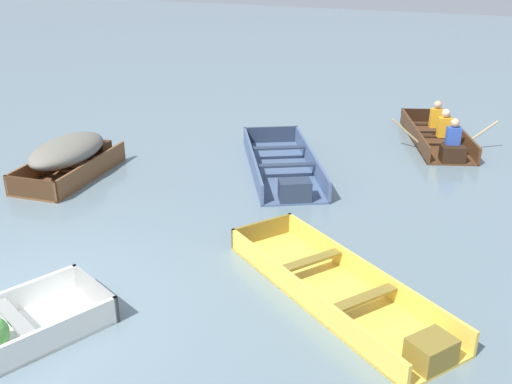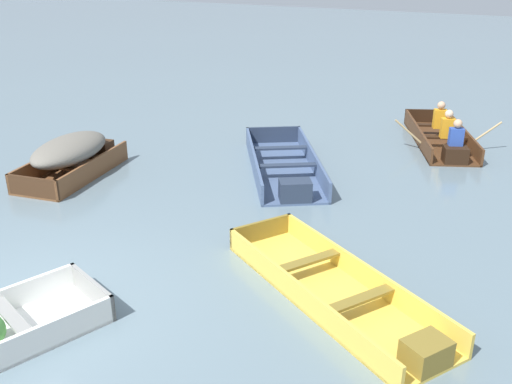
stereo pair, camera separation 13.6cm
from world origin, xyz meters
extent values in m
plane|color=slate|center=(0.00, 0.00, 0.00)|extent=(80.00, 80.00, 0.00)
cube|color=gray|center=(0.64, 0.58, 0.18)|extent=(1.02, 0.41, 0.35)
cube|color=gray|center=(0.30, -0.35, 0.26)|extent=(0.96, 0.48, 0.04)
cube|color=#475B7F|center=(0.74, 5.97, 0.02)|extent=(2.95, 3.63, 0.04)
cube|color=#475B7F|center=(1.24, 6.29, 0.20)|extent=(1.95, 2.98, 0.40)
cube|color=#475B7F|center=(0.24, 5.65, 0.20)|extent=(1.95, 2.98, 0.40)
cube|color=#273246|center=(-0.20, 7.43, 0.20)|extent=(1.07, 0.71, 0.40)
cube|color=#273246|center=(1.60, 4.64, 0.22)|extent=(0.66, 0.60, 0.36)
cube|color=#273246|center=(1.03, 5.53, 0.30)|extent=(1.04, 0.75, 0.04)
cube|color=#273246|center=(0.45, 6.41, 0.30)|extent=(1.04, 0.75, 0.04)
cube|color=brown|center=(-2.82, 3.77, 0.02)|extent=(1.47, 2.57, 0.04)
cube|color=brown|center=(-3.33, 3.68, 0.20)|extent=(0.46, 2.39, 0.40)
cube|color=brown|center=(-2.32, 3.86, 0.20)|extent=(0.46, 2.39, 0.40)
cube|color=#3F2716|center=(-2.62, 2.60, 0.20)|extent=(1.07, 0.23, 0.40)
cube|color=#3F2716|center=(-3.00, 4.79, 0.22)|extent=(0.54, 0.44, 0.36)
cube|color=#3F2716|center=(-2.89, 4.13, 0.30)|extent=(0.99, 0.32, 0.04)
cube|color=#3F2716|center=(-2.76, 3.41, 0.30)|extent=(0.99, 0.32, 0.04)
ellipsoid|color=#6B665B|center=(-2.82, 3.77, 0.55)|extent=(1.35, 2.13, 0.48)
cube|color=#E5BC47|center=(3.25, 2.13, 0.02)|extent=(3.58, 2.75, 0.04)
cube|color=#E5BC47|center=(3.51, 2.56, 0.17)|extent=(3.05, 1.88, 0.34)
cube|color=#E5BC47|center=(2.98, 1.70, 0.17)|extent=(3.05, 1.88, 0.34)
cube|color=olive|center=(1.75, 3.04, 0.17)|extent=(0.59, 0.93, 0.34)
cube|color=olive|center=(4.61, 1.30, 0.19)|extent=(0.56, 0.59, 0.31)
cube|color=olive|center=(3.70, 1.85, 0.26)|extent=(0.63, 0.90, 0.04)
cube|color=olive|center=(2.79, 2.41, 0.26)|extent=(0.63, 0.90, 0.04)
cube|color=#4C2D19|center=(3.16, 9.30, 0.02)|extent=(2.27, 3.39, 0.04)
cube|color=#4C2D19|center=(3.63, 9.51, 0.19)|extent=(1.34, 2.99, 0.37)
cube|color=#4C2D19|center=(2.70, 9.10, 0.19)|extent=(1.34, 2.99, 0.37)
cube|color=black|center=(2.53, 10.76, 0.19)|extent=(1.00, 0.47, 0.37)
cube|color=black|center=(3.74, 7.99, 0.20)|extent=(0.58, 0.52, 0.33)
cube|color=black|center=(3.36, 8.86, 0.28)|extent=(0.95, 0.53, 0.04)
cube|color=black|center=(2.97, 9.75, 0.28)|extent=(0.95, 0.53, 0.04)
cube|color=orange|center=(3.09, 9.48, 0.52)|extent=(0.33, 0.28, 0.44)
sphere|color=tan|center=(3.09, 9.48, 0.84)|extent=(0.18, 0.18, 0.18)
cube|color=orange|center=(3.39, 8.78, 0.52)|extent=(0.33, 0.28, 0.44)
sphere|color=beige|center=(3.39, 8.78, 0.84)|extent=(0.18, 0.18, 0.18)
cube|color=#2D4CA5|center=(3.69, 8.09, 0.52)|extent=(0.33, 0.28, 0.44)
sphere|color=tan|center=(3.69, 8.09, 0.84)|extent=(0.18, 0.18, 0.18)
cylinder|color=tan|center=(4.15, 9.12, 0.42)|extent=(0.61, 0.30, 0.55)
cylinder|color=tan|center=(2.62, 8.45, 0.42)|extent=(0.61, 0.30, 0.55)
camera|label=1|loc=(5.17, -3.91, 4.10)|focal=40.00mm
camera|label=2|loc=(5.29, -3.85, 4.10)|focal=40.00mm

